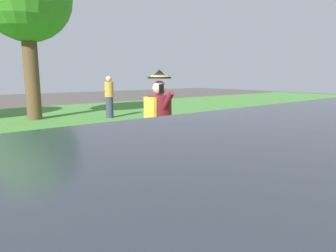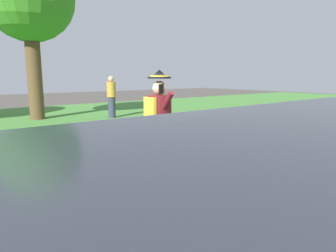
# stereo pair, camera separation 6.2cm
# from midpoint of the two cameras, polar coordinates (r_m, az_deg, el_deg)

# --- Properties ---
(ground_plane) EXTENTS (80.00, 80.00, 0.00)m
(ground_plane) POSITION_cam_midpoint_polar(r_m,az_deg,el_deg) (5.75, -0.86, -15.65)
(ground_plane) COLOR #4C4742
(canal_water) EXTENTS (5.65, 48.00, 0.10)m
(canal_water) POSITION_cam_midpoint_polar(r_m,az_deg,el_deg) (5.73, -0.86, -15.20)
(canal_water) COLOR #3D565B
(canal_water) RESTS_ON ground
(grass_bank_near) EXTENTS (9.56, 48.00, 0.86)m
(grass_bank_near) POSITION_cam_midpoint_polar(r_m,az_deg,el_deg) (12.32, -22.85, -0.58)
(grass_bank_near) COLOR #478438
(grass_bank_near) RESTS_ON ground
(boat) EXTENTS (2.05, 4.30, 0.61)m
(boat) POSITION_cam_midpoint_polar(r_m,az_deg,el_deg) (5.32, -5.38, -13.14)
(boat) COLOR silver
(boat) RESTS_ON canal_water
(person_pirate) EXTENTS (0.61, 0.42, 1.85)m
(person_pirate) POSITION_cam_midpoint_polar(r_m,az_deg,el_deg) (4.93, -2.01, 0.04)
(person_pirate) COLOR black
(person_pirate) RESTS_ON boat
(parrot_plush) EXTENTS (0.36, 0.35, 0.57)m
(parrot_plush) POSITION_cam_midpoint_polar(r_m,az_deg,el_deg) (5.32, 1.11, -6.76)
(parrot_plush) COLOR green
(parrot_plush) RESTS_ON boat
(person_bystander) EXTENTS (0.34, 0.34, 1.60)m
(person_bystander) POSITION_cam_midpoint_polar(r_m,az_deg,el_deg) (11.58, -11.43, 5.57)
(person_bystander) COLOR #33384C
(person_bystander) RESTS_ON grass_bank_near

